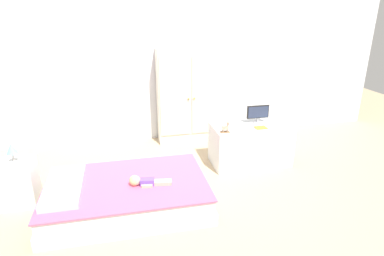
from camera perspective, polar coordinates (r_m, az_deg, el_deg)
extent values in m
cube|color=tan|center=(3.46, 0.27, -11.08)|extent=(10.00, 10.00, 0.02)
cube|color=silver|center=(4.52, -4.32, 14.69)|extent=(6.40, 0.05, 2.70)
cube|color=silver|center=(3.25, -11.22, -12.39)|extent=(1.51, 0.99, 0.12)
cube|color=silver|center=(3.19, -11.37, -10.56)|extent=(1.47, 0.95, 0.12)
cube|color=#D65B84|center=(3.15, -11.46, -9.49)|extent=(1.50, 0.98, 0.02)
cube|color=silver|center=(3.19, -21.65, -9.56)|extent=(0.32, 0.71, 0.06)
cube|color=#6B4CB2|center=(3.06, -7.90, -9.37)|extent=(0.14, 0.10, 0.06)
cube|color=#DBB293|center=(3.08, -5.14, -9.36)|extent=(0.16, 0.06, 0.04)
cube|color=#DBB293|center=(3.05, -5.15, -9.69)|extent=(0.16, 0.06, 0.04)
cube|color=#DBB293|center=(3.12, -7.82, -9.16)|extent=(0.10, 0.04, 0.03)
cube|color=#DBB293|center=(3.03, -7.95, -10.15)|extent=(0.10, 0.04, 0.03)
sphere|color=#DBB293|center=(3.07, -9.90, -9.14)|extent=(0.09, 0.09, 0.09)
sphere|color=#E0C67F|center=(3.07, -10.12, -9.11)|extent=(0.10, 0.10, 0.10)
cube|color=white|center=(3.57, -28.24, -8.50)|extent=(0.32, 0.32, 0.44)
cylinder|color=#B7B2AD|center=(3.47, -28.86, -5.22)|extent=(0.07, 0.07, 0.01)
cylinder|color=#B7B2AD|center=(3.46, -28.98, -4.52)|extent=(0.02, 0.02, 0.08)
cone|color=#7AB2E0|center=(3.42, -29.24, -3.17)|extent=(0.10, 0.10, 0.10)
cube|color=white|center=(4.51, -0.57, 5.74)|extent=(0.87, 0.28, 1.31)
cube|color=beige|center=(4.32, -2.99, 5.50)|extent=(0.41, 0.02, 1.07)
cube|color=beige|center=(4.41, 2.61, 5.82)|extent=(0.41, 0.02, 1.07)
sphere|color=gold|center=(4.34, -0.62, 5.16)|extent=(0.02, 0.02, 0.02)
sphere|color=gold|center=(4.36, 0.41, 5.22)|extent=(0.02, 0.02, 0.02)
cube|color=silver|center=(3.99, 10.23, -2.86)|extent=(0.93, 0.47, 0.49)
cylinder|color=#99999E|center=(4.01, 11.41, 1.01)|extent=(0.10, 0.10, 0.01)
cylinder|color=#99999E|center=(4.00, 11.44, 1.41)|extent=(0.02, 0.02, 0.05)
cube|color=black|center=(3.97, 11.54, 2.82)|extent=(0.27, 0.02, 0.16)
cube|color=#28334C|center=(3.95, 11.63, 2.76)|extent=(0.25, 0.01, 0.14)
cube|color=#8E6642|center=(3.65, 5.77, -0.62)|extent=(0.11, 0.01, 0.01)
cube|color=#8E6642|center=(3.62, 5.93, -0.80)|extent=(0.11, 0.01, 0.01)
cube|color=tan|center=(3.62, 5.88, 0.06)|extent=(0.07, 0.03, 0.04)
cylinder|color=tan|center=(3.65, 6.19, -0.34)|extent=(0.01, 0.01, 0.03)
cylinder|color=tan|center=(3.63, 6.30, -0.47)|extent=(0.01, 0.01, 0.03)
cylinder|color=tan|center=(3.63, 5.42, -0.40)|extent=(0.01, 0.01, 0.03)
cylinder|color=tan|center=(3.61, 5.53, -0.53)|extent=(0.01, 0.01, 0.03)
cylinder|color=tan|center=(3.62, 6.37, 0.57)|extent=(0.02, 0.02, 0.02)
sphere|color=tan|center=(3.61, 6.38, 0.90)|extent=(0.04, 0.04, 0.04)
cube|color=orange|center=(3.83, 12.03, 0.06)|extent=(0.13, 0.10, 0.01)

